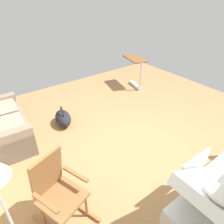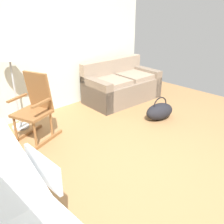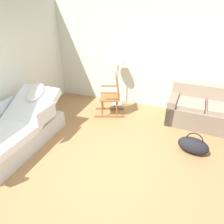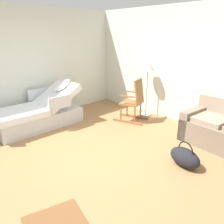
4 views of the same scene
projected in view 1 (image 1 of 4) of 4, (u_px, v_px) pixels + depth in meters
The scene contains 5 objects.
ground_plane at pixel (138, 139), 4.04m from camera, with size 6.73×6.73×0.00m, color #9E7247.
couch at pixel (0, 127), 3.87m from camera, with size 1.65×0.95×0.85m.
rocking_chair at pixel (57, 193), 2.42m from camera, with size 0.87×0.70×1.05m.
overbed_table at pixel (136, 69), 5.88m from camera, with size 0.88×0.58×0.84m.
duffel_bag at pixel (63, 118), 4.40m from camera, with size 0.62×0.43×0.43m.
Camera 1 is at (-2.21, 2.29, 2.60)m, focal length 32.59 mm.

